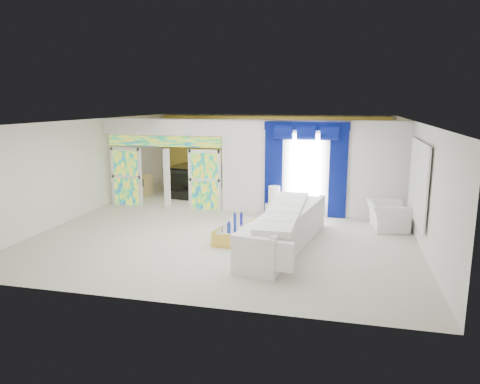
% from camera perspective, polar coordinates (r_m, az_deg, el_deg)
% --- Properties ---
extents(floor, '(12.00, 12.00, 0.00)m').
position_cam_1_polar(floor, '(13.79, -0.06, -3.46)').
color(floor, '#B7AF9E').
rests_on(floor, ground).
extents(dividing_wall, '(5.70, 0.18, 3.00)m').
position_cam_1_polar(dividing_wall, '(14.14, 9.40, 2.97)').
color(dividing_wall, white).
rests_on(dividing_wall, ground).
extents(dividing_header, '(4.30, 0.18, 0.55)m').
position_cam_1_polar(dividing_header, '(15.20, -9.79, 8.18)').
color(dividing_header, white).
rests_on(dividing_header, dividing_wall).
extents(stained_panel_left, '(0.95, 0.04, 2.00)m').
position_cam_1_polar(stained_panel_left, '(15.99, -14.29, 1.93)').
color(stained_panel_left, '#994C3F').
rests_on(stained_panel_left, ground).
extents(stained_panel_right, '(0.95, 0.04, 2.00)m').
position_cam_1_polar(stained_panel_right, '(14.89, -4.51, 1.57)').
color(stained_panel_right, '#994C3F').
rests_on(stained_panel_right, ground).
extents(stained_transom, '(4.00, 0.05, 0.35)m').
position_cam_1_polar(stained_transom, '(15.23, -9.73, 6.40)').
color(stained_transom, '#994C3F').
rests_on(stained_transom, dividing_header).
extents(window_pane, '(1.00, 0.02, 2.30)m').
position_cam_1_polar(window_pane, '(14.07, 8.35, 2.75)').
color(window_pane, white).
rests_on(window_pane, dividing_wall).
extents(blue_drape_left, '(0.55, 0.10, 2.80)m').
position_cam_1_polar(blue_drape_left, '(14.17, 4.30, 2.70)').
color(blue_drape_left, '#031246').
rests_on(blue_drape_left, ground).
extents(blue_drape_right, '(0.55, 0.10, 2.80)m').
position_cam_1_polar(blue_drape_right, '(14.00, 12.42, 2.35)').
color(blue_drape_right, '#031246').
rests_on(blue_drape_right, ground).
extents(blue_pelmet, '(2.60, 0.12, 0.25)m').
position_cam_1_polar(blue_pelmet, '(13.90, 8.50, 8.32)').
color(blue_pelmet, '#031246').
rests_on(blue_pelmet, dividing_wall).
extents(wall_mirror, '(0.04, 2.70, 1.90)m').
position_cam_1_polar(wall_mirror, '(12.27, 21.83, 1.25)').
color(wall_mirror, white).
rests_on(wall_mirror, ground).
extents(gold_curtains, '(9.70, 0.12, 2.90)m').
position_cam_1_polar(gold_curtains, '(19.22, 4.03, 5.31)').
color(gold_curtains, '#AF932A').
rests_on(gold_curtains, ground).
extents(white_sofa, '(1.71, 4.59, 0.85)m').
position_cam_1_polar(white_sofa, '(11.20, 5.79, -4.80)').
color(white_sofa, white).
rests_on(white_sofa, ground).
extents(coffee_table, '(0.86, 1.79, 0.38)m').
position_cam_1_polar(coffee_table, '(11.79, -0.58, -5.10)').
color(coffee_table, gold).
rests_on(coffee_table, ground).
extents(console_table, '(1.17, 0.49, 0.38)m').
position_cam_1_polar(console_table, '(14.12, 5.56, -2.36)').
color(console_table, silver).
rests_on(console_table, ground).
extents(table_lamp, '(0.36, 0.36, 0.58)m').
position_cam_1_polar(table_lamp, '(14.06, 4.39, -0.40)').
color(table_lamp, white).
rests_on(table_lamp, console_table).
extents(armchair, '(1.18, 1.30, 0.76)m').
position_cam_1_polar(armchair, '(13.29, 18.30, -2.93)').
color(armchair, white).
rests_on(armchair, ground).
extents(grand_piano, '(1.98, 2.35, 1.04)m').
position_cam_1_polar(grand_piano, '(18.14, -5.87, 1.78)').
color(grand_piano, black).
rests_on(grand_piano, ground).
extents(piano_bench, '(0.96, 0.54, 0.30)m').
position_cam_1_polar(piano_bench, '(16.74, -7.63, -0.36)').
color(piano_bench, black).
rests_on(piano_bench, ground).
extents(tv_console, '(0.61, 0.56, 0.82)m').
position_cam_1_polar(tv_console, '(17.54, -12.22, 0.89)').
color(tv_console, tan).
rests_on(tv_console, ground).
extents(chandelier, '(0.60, 0.60, 0.60)m').
position_cam_1_polar(chandelier, '(17.25, -4.94, 8.43)').
color(chandelier, gold).
rests_on(chandelier, ceiling).
extents(decanters, '(0.14, 1.24, 0.29)m').
position_cam_1_polar(decanters, '(11.62, -0.71, -3.87)').
color(decanters, navy).
rests_on(decanters, coffee_table).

